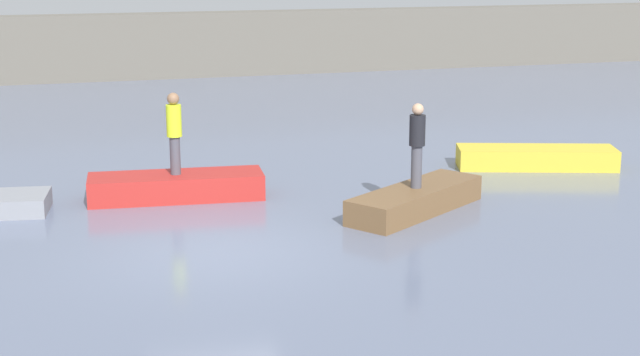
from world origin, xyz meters
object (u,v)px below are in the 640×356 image
Objects in this scene: rowboat_yellow at (536,158)px; person_dark_shirt at (417,141)px; rowboat_brown at (416,200)px; rowboat_red at (176,186)px; person_hiviz_shirt at (174,129)px.

rowboat_yellow is 5.32m from person_dark_shirt.
person_dark_shirt is at bearing -124.19° from rowboat_brown.
rowboat_yellow is (8.82, 0.44, -0.02)m from rowboat_red.
rowboat_brown is at bearing -128.40° from rowboat_yellow.
person_dark_shirt is (0.00, -0.00, 1.22)m from rowboat_brown.
rowboat_yellow is at bearing -0.54° from rowboat_brown.
rowboat_yellow is at bearing 33.65° from person_dark_shirt.
person_hiviz_shirt is at bearing 151.62° from person_dark_shirt.
rowboat_red is 0.97× the size of rowboat_yellow.
rowboat_brown is 5.18m from rowboat_yellow.
person_hiviz_shirt reaches higher than rowboat_red.
rowboat_brown is at bearing 90.00° from person_dark_shirt.
person_dark_shirt reaches higher than rowboat_red.
rowboat_yellow is 8.92m from person_hiviz_shirt.
person_hiviz_shirt reaches higher than rowboat_yellow.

